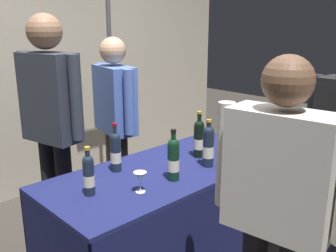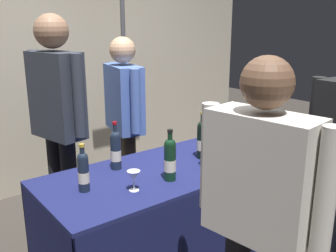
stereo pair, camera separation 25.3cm
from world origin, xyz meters
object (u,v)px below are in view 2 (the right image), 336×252
at_px(tasting_table, 168,196).
at_px(display_bottle_0, 202,139).
at_px(wine_glass_near_vendor, 134,176).
at_px(booth_signpost, 124,52).
at_px(featured_wine_bottle, 209,147).
at_px(flower_vase, 235,143).
at_px(taster_foreground_right, 259,202).
at_px(vendor_presenter, 124,112).

relative_size(tasting_table, display_bottle_0, 5.07).
bearing_deg(tasting_table, wine_glass_near_vendor, -156.85).
relative_size(tasting_table, booth_signpost, 0.78).
height_order(tasting_table, booth_signpost, booth_signpost).
height_order(tasting_table, wine_glass_near_vendor, wine_glass_near_vendor).
xyz_separation_m(featured_wine_bottle, wine_glass_near_vendor, (-0.61, 0.01, -0.06)).
bearing_deg(booth_signpost, display_bottle_0, -94.72).
relative_size(featured_wine_bottle, flower_vase, 0.94).
bearing_deg(display_bottle_0, tasting_table, 179.87).
relative_size(wine_glass_near_vendor, taster_foreground_right, 0.08).
bearing_deg(booth_signpost, wine_glass_near_vendor, -119.98).
bearing_deg(flower_vase, vendor_presenter, 109.78).
bearing_deg(booth_signpost, featured_wine_bottle, -98.04).
relative_size(tasting_table, featured_wine_bottle, 5.25).
height_order(flower_vase, taster_foreground_right, taster_foreground_right).
distance_m(wine_glass_near_vendor, flower_vase, 0.89).
height_order(display_bottle_0, taster_foreground_right, taster_foreground_right).
height_order(featured_wine_bottle, wine_glass_near_vendor, featured_wine_bottle).
bearing_deg(flower_vase, wine_glass_near_vendor, -179.64).
relative_size(taster_foreground_right, booth_signpost, 0.70).
distance_m(wine_glass_near_vendor, taster_foreground_right, 0.85).
bearing_deg(display_bottle_0, wine_glass_near_vendor, -166.85).
distance_m(tasting_table, vendor_presenter, 0.94).
bearing_deg(featured_wine_bottle, taster_foreground_right, -121.20).
distance_m(wine_glass_near_vendor, vendor_presenter, 1.12).
height_order(display_bottle_0, wine_glass_near_vendor, display_bottle_0).
distance_m(tasting_table, flower_vase, 0.62).
bearing_deg(featured_wine_bottle, vendor_presenter, 94.06).
relative_size(featured_wine_bottle, booth_signpost, 0.15).
xyz_separation_m(featured_wine_bottle, display_bottle_0, (0.10, 0.17, -0.00)).
distance_m(tasting_table, wine_glass_near_vendor, 0.52).
xyz_separation_m(vendor_presenter, booth_signpost, (0.27, 0.42, 0.47)).
xyz_separation_m(display_bottle_0, wine_glass_near_vendor, (-0.71, -0.16, -0.05)).
xyz_separation_m(featured_wine_bottle, booth_signpost, (0.20, 1.41, 0.55)).
distance_m(featured_wine_bottle, booth_signpost, 1.52).
height_order(featured_wine_bottle, taster_foreground_right, taster_foreground_right).
bearing_deg(taster_foreground_right, tasting_table, -23.16).
height_order(vendor_presenter, taster_foreground_right, vendor_presenter).
bearing_deg(wine_glass_near_vendor, booth_signpost, 60.02).
bearing_deg(featured_wine_bottle, booth_signpost, 81.96).
distance_m(featured_wine_bottle, flower_vase, 0.28).
bearing_deg(display_bottle_0, booth_signpost, 85.28).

